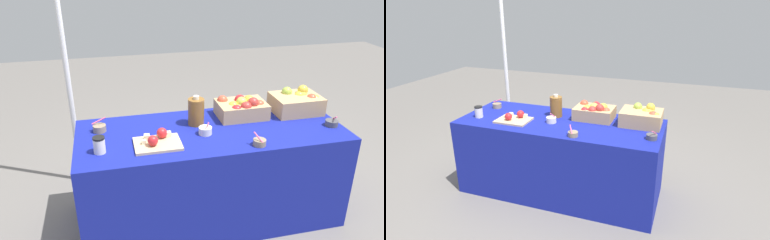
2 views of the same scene
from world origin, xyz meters
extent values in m
plane|color=slate|center=(0.00, 0.00, 0.00)|extent=(10.00, 10.00, 0.00)
cube|color=navy|center=(0.00, 0.00, 0.37)|extent=(1.90, 0.76, 0.74)
cube|color=tan|center=(0.73, 0.16, 0.81)|extent=(0.36, 0.29, 0.14)
sphere|color=gold|center=(0.77, 0.19, 0.86)|extent=(0.08, 0.08, 0.08)
sphere|color=#99B742|center=(0.68, 0.23, 0.88)|extent=(0.08, 0.08, 0.08)
sphere|color=#D14C33|center=(0.84, 0.12, 0.86)|extent=(0.08, 0.08, 0.08)
sphere|color=gold|center=(0.80, 0.20, 0.90)|extent=(0.08, 0.08, 0.08)
sphere|color=gold|center=(0.86, 0.11, 0.85)|extent=(0.08, 0.08, 0.08)
sphere|color=#B2C64C|center=(0.80, 0.19, 0.87)|extent=(0.08, 0.08, 0.08)
cube|color=tan|center=(0.28, 0.17, 0.80)|extent=(0.37, 0.27, 0.11)
sphere|color=gold|center=(0.21, 0.16, 0.83)|extent=(0.08, 0.08, 0.08)
sphere|color=#D14C33|center=(0.41, 0.13, 0.84)|extent=(0.08, 0.08, 0.08)
sphere|color=gold|center=(0.36, 0.21, 0.85)|extent=(0.08, 0.08, 0.08)
sphere|color=#B2332D|center=(0.29, 0.09, 0.85)|extent=(0.08, 0.08, 0.08)
sphere|color=red|center=(0.21, 0.09, 0.83)|extent=(0.08, 0.08, 0.08)
sphere|color=#B2C64C|center=(0.28, 0.16, 0.86)|extent=(0.08, 0.08, 0.08)
sphere|color=#D14C33|center=(0.16, 0.25, 0.85)|extent=(0.08, 0.08, 0.08)
sphere|color=#B2332D|center=(0.35, 0.11, 0.87)|extent=(0.08, 0.08, 0.08)
sphere|color=red|center=(0.29, 0.22, 0.86)|extent=(0.08, 0.08, 0.08)
cube|color=#D1B284|center=(-0.41, -0.14, 0.75)|extent=(0.31, 0.23, 0.02)
cube|color=beige|center=(-0.50, -0.14, 0.77)|extent=(0.03, 0.03, 0.03)
cube|color=beige|center=(-0.32, -0.07, 0.78)|extent=(0.04, 0.04, 0.03)
sphere|color=red|center=(-0.44, -0.17, 0.79)|extent=(0.07, 0.07, 0.07)
cube|color=beige|center=(-0.47, -0.09, 0.78)|extent=(0.04, 0.04, 0.04)
sphere|color=red|center=(-0.37, -0.08, 0.79)|extent=(0.07, 0.07, 0.07)
cylinder|color=#4C4C51|center=(0.87, -0.14, 0.76)|extent=(0.09, 0.09, 0.04)
cylinder|color=#EA598C|center=(0.88, -0.14, 0.80)|extent=(0.04, 0.08, 0.05)
cylinder|color=gray|center=(0.24, -0.30, 0.76)|extent=(0.09, 0.09, 0.04)
cylinder|color=#EA598C|center=(0.23, -0.31, 0.80)|extent=(0.05, 0.07, 0.06)
cylinder|color=gray|center=(-0.78, 0.15, 0.76)|extent=(0.09, 0.09, 0.05)
cylinder|color=#EA598C|center=(-0.78, 0.17, 0.81)|extent=(0.10, 0.02, 0.05)
cylinder|color=silver|center=(-0.06, -0.06, 0.77)|extent=(0.09, 0.09, 0.05)
cylinder|color=#EA598C|center=(-0.04, -0.06, 0.81)|extent=(0.03, 0.08, 0.06)
cylinder|color=brown|center=(-0.09, 0.11, 0.84)|extent=(0.12, 0.12, 0.20)
cylinder|color=silver|center=(-0.09, 0.11, 0.95)|extent=(0.04, 0.04, 0.02)
cylinder|color=silver|center=(-0.78, -0.16, 0.79)|extent=(0.07, 0.07, 0.10)
cylinder|color=black|center=(-0.78, -0.16, 0.84)|extent=(0.08, 0.08, 0.01)
cylinder|color=white|center=(-1.00, 0.73, 1.14)|extent=(0.04, 0.04, 2.28)
camera|label=1|loc=(-0.69, -2.33, 1.93)|focal=35.48mm
camera|label=2|loc=(1.12, -2.66, 1.82)|focal=30.70mm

